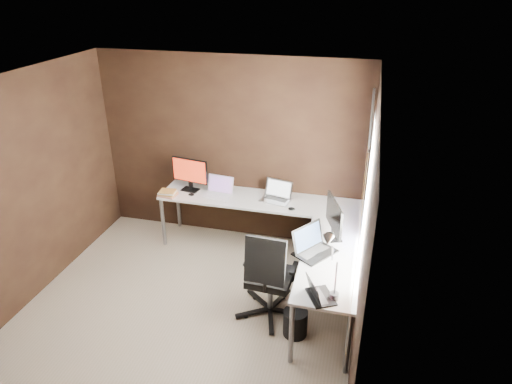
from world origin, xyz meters
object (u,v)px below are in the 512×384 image
monitor_right (334,217)px  laptop_black_big (312,247)px  laptop_silver (277,196)px  book_stack (168,193)px  drawer_pedestal (329,251)px  desk_lamp (330,258)px  office_chair (269,291)px  wastebasket (295,323)px  monitor_left (190,173)px  laptop_white (219,191)px  laptop_black_small (318,294)px

monitor_right → laptop_black_big: size_ratio=1.01×
laptop_silver → book_stack: (-1.41, -0.24, -0.02)m
laptop_silver → monitor_right: bearing=-31.6°
drawer_pedestal → laptop_black_big: laptop_black_big is taller
laptop_black_big → desk_lamp: size_ratio=0.86×
book_stack → office_chair: (1.62, -1.10, -0.45)m
drawer_pedestal → wastebasket: bearing=-100.2°
laptop_silver → wastebasket: size_ratio=1.44×
monitor_right → laptop_silver: size_ratio=1.27×
monitor_left → office_chair: 2.05m
laptop_white → desk_lamp: size_ratio=0.64×
laptop_white → laptop_black_small: size_ratio=1.09×
drawer_pedestal → desk_lamp: (0.10, -1.37, 0.81)m
monitor_left → desk_lamp: bearing=-31.7°
drawer_pedestal → monitor_right: monitor_right is taller
drawer_pedestal → laptop_white: size_ratio=1.54×
laptop_white → book_stack: laptop_white is taller
laptop_black_big → office_chair: bearing=154.6°
laptop_black_small → drawer_pedestal: bearing=-27.4°
monitor_left → laptop_silver: 1.20m
drawer_pedestal → monitor_left: monitor_left is taller
laptop_black_small → wastebasket: size_ratio=1.23×
monitor_left → laptop_silver: monitor_left is taller
book_stack → monitor_left: bearing=46.6°
drawer_pedestal → book_stack: bearing=176.0°
drawer_pedestal → laptop_black_big: bearing=-100.6°
laptop_black_big → laptop_silver: bearing=63.7°
drawer_pedestal → wastebasket: size_ratio=2.07×
book_stack → desk_lamp: desk_lamp is taller
laptop_silver → laptop_black_big: (0.61, -1.11, 0.01)m
drawer_pedestal → monitor_left: (-1.93, 0.39, 0.68)m
laptop_black_small → monitor_left: bearing=18.3°
laptop_white → laptop_black_big: bearing=-30.7°
monitor_left → monitor_right: (1.98, -0.78, 0.01)m
monitor_left → laptop_black_small: size_ratio=1.44×
laptop_black_small → desk_lamp: bearing=-68.7°
monitor_left → wastebasket: size_ratio=1.78×
laptop_white → desk_lamp: (1.61, -1.71, 0.33)m
office_chair → laptop_black_small: bearing=-39.2°
office_chair → monitor_left: bearing=139.3°
laptop_black_big → monitor_left: bearing=93.2°
office_chair → wastebasket: bearing=-32.0°
monitor_right → office_chair: 1.06m
laptop_white → book_stack: bearing=-156.4°
laptop_black_big → book_stack: bearing=101.6°
monitor_right → wastebasket: 1.19m
book_stack → wastebasket: (1.95, -1.33, -0.62)m
laptop_black_big → book_stack: 2.20m
laptop_black_big → wastebasket: laptop_black_big is taller
drawer_pedestal → monitor_right: bearing=-82.6°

